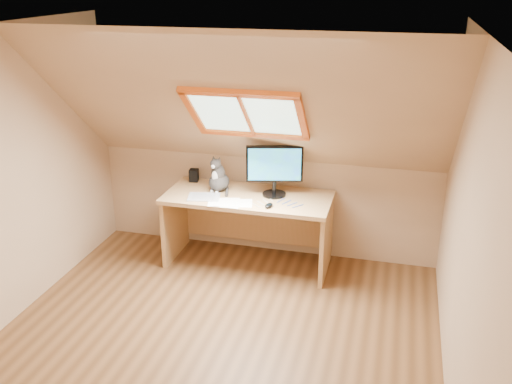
% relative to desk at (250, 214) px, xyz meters
% --- Properties ---
extents(ground, '(3.50, 3.50, 0.00)m').
position_rel_desk_xyz_m(ground, '(0.09, -1.45, -0.51)').
color(ground, brown).
rests_on(ground, ground).
extents(room_shell, '(3.52, 3.52, 2.41)m').
position_rel_desk_xyz_m(room_shell, '(0.09, -1.54, 0.92)').
color(room_shell, tan).
rests_on(room_shell, ground).
extents(desk, '(1.61, 0.71, 0.74)m').
position_rel_desk_xyz_m(desk, '(0.00, 0.00, 0.00)').
color(desk, tan).
rests_on(desk, ground).
extents(monitor, '(0.53, 0.23, 0.50)m').
position_rel_desk_xyz_m(monitor, '(0.24, -0.00, 0.51)').
color(monitor, black).
rests_on(monitor, desk).
extents(cat, '(0.25, 0.28, 0.37)m').
position_rel_desk_xyz_m(cat, '(-0.32, -0.01, 0.36)').
color(cat, '#3A3533').
rests_on(cat, desk).
extents(desk_speaker, '(0.10, 0.10, 0.13)m').
position_rel_desk_xyz_m(desk_speaker, '(-0.65, 0.18, 0.29)').
color(desk_speaker, black).
rests_on(desk_speaker, desk).
extents(graphics_tablet, '(0.34, 0.27, 0.01)m').
position_rel_desk_xyz_m(graphics_tablet, '(-0.39, -0.23, 0.23)').
color(graphics_tablet, '#B2B2B7').
rests_on(graphics_tablet, desk).
extents(mouse, '(0.08, 0.12, 0.03)m').
position_rel_desk_xyz_m(mouse, '(0.26, -0.30, 0.24)').
color(mouse, black).
rests_on(mouse, desk).
extents(papers, '(0.35, 0.30, 0.01)m').
position_rel_desk_xyz_m(papers, '(-0.11, -0.33, 0.23)').
color(papers, white).
rests_on(papers, desk).
extents(cables, '(0.51, 0.26, 0.01)m').
position_rel_desk_xyz_m(cables, '(0.33, -0.19, 0.23)').
color(cables, silver).
rests_on(cables, desk).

